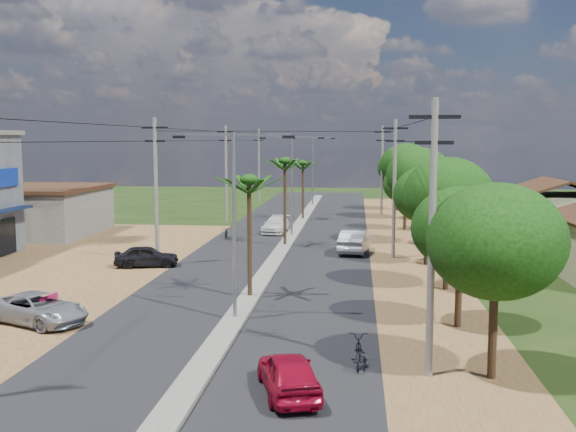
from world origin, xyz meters
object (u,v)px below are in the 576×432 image
at_px(car_silver_mid, 355,242).
at_px(car_white_far, 276,225).
at_px(car_red_near, 289,375).
at_px(car_parked_dark, 146,257).
at_px(roadside_sign, 49,307).
at_px(car_parked_silver, 38,309).
at_px(moto_rider_east, 358,352).

xyz_separation_m(car_silver_mid, car_white_far, (-6.50, 9.15, -0.14)).
height_order(car_red_near, car_white_far, car_red_near).
xyz_separation_m(car_red_near, car_white_far, (-4.62, 35.11, -0.00)).
relative_size(car_parked_dark, roadside_sign, 3.00).
bearing_deg(car_parked_silver, car_white_far, 10.88).
distance_m(car_white_far, car_parked_dark, 16.73).
height_order(car_silver_mid, roadside_sign, car_silver_mid).
xyz_separation_m(car_red_near, moto_rider_east, (2.08, 2.80, -0.15)).
distance_m(car_parked_dark, moto_rider_east, 20.98).
relative_size(car_red_near, car_parked_dark, 1.00).
xyz_separation_m(car_white_far, car_parked_dark, (-6.00, -15.62, -0.00)).
bearing_deg(car_silver_mid, moto_rider_east, 98.51).
relative_size(car_white_far, car_parked_silver, 0.98).
bearing_deg(moto_rider_east, roadside_sign, -18.98).
xyz_separation_m(car_parked_dark, roadside_sign, (-0.50, -11.95, -0.12)).
distance_m(car_red_near, car_parked_silver, 13.11).
distance_m(car_red_near, car_parked_dark, 22.20).
xyz_separation_m(car_silver_mid, moto_rider_east, (0.20, -23.17, -0.29)).
xyz_separation_m(car_white_far, moto_rider_east, (6.70, -32.31, -0.15)).
relative_size(car_parked_silver, car_parked_dark, 1.20).
height_order(car_silver_mid, car_white_far, car_silver_mid).
height_order(moto_rider_east, roadside_sign, roadside_sign).
relative_size(car_white_far, moto_rider_east, 2.34).
relative_size(car_silver_mid, car_parked_silver, 1.05).
bearing_deg(car_parked_silver, car_red_near, -97.11).
xyz_separation_m(car_silver_mid, roadside_sign, (-13.00, -18.42, -0.26)).
xyz_separation_m(car_red_near, car_silver_mid, (1.88, 25.96, 0.14)).
bearing_deg(car_white_far, car_parked_silver, -98.74).
height_order(car_white_far, car_parked_dark, car_white_far).
height_order(car_parked_silver, moto_rider_east, car_parked_silver).
xyz_separation_m(car_parked_silver, moto_rider_east, (13.30, -3.97, -0.13)).
bearing_deg(roadside_sign, moto_rider_east, -11.60).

